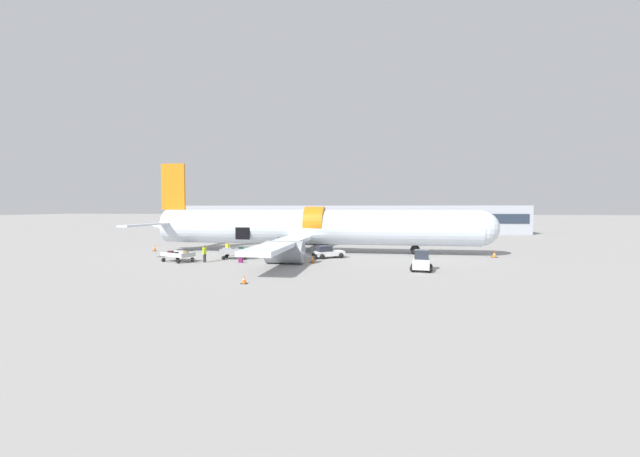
# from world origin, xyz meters

# --- Properties ---
(ground_plane) EXTENTS (500.00, 500.00, 0.00)m
(ground_plane) POSITION_xyz_m (0.00, 0.00, 0.00)
(ground_plane) COLOR gray
(terminal_strip) EXTENTS (72.54, 13.18, 5.68)m
(terminal_strip) POSITION_xyz_m (0.00, 44.54, 2.84)
(terminal_strip) COLOR #9EA3AD
(terminal_strip) RESTS_ON ground_plane
(airplane) EXTENTS (41.29, 36.35, 10.68)m
(airplane) POSITION_xyz_m (-0.72, 2.72, 2.92)
(airplane) COLOR silver
(airplane) RESTS_ON ground_plane
(baggage_tug_lead) EXTENTS (3.49, 2.89, 1.30)m
(baggage_tug_lead) POSITION_xyz_m (1.86, -1.91, 0.58)
(baggage_tug_lead) COLOR white
(baggage_tug_lead) RESTS_ON ground_plane
(baggage_tug_mid) EXTENTS (2.02, 2.52, 1.74)m
(baggage_tug_mid) POSITION_xyz_m (10.78, -8.94, 0.71)
(baggage_tug_mid) COLOR white
(baggage_tug_mid) RESTS_ON ground_plane
(baggage_cart_loading) EXTENTS (3.89, 2.11, 1.20)m
(baggage_cart_loading) POSITION_xyz_m (-7.34, -4.13, 0.58)
(baggage_cart_loading) COLOR #999BA0
(baggage_cart_loading) RESTS_ON ground_plane
(baggage_cart_queued) EXTENTS (4.03, 2.76, 1.09)m
(baggage_cart_queued) POSITION_xyz_m (-12.18, -6.96, 0.54)
(baggage_cart_queued) COLOR #B7BABF
(baggage_cart_queued) RESTS_ON ground_plane
(ground_crew_loader_a) EXTENTS (0.54, 0.40, 1.55)m
(ground_crew_loader_a) POSITION_xyz_m (-9.08, -2.07, 0.82)
(ground_crew_loader_a) COLOR #2D2D33
(ground_crew_loader_a) RESTS_ON ground_plane
(ground_crew_loader_b) EXTENTS (0.45, 0.58, 1.66)m
(ground_crew_loader_b) POSITION_xyz_m (-3.30, -4.56, 0.87)
(ground_crew_loader_b) COLOR #2D2D33
(ground_crew_loader_b) RESTS_ON ground_plane
(ground_crew_driver) EXTENTS (0.39, 0.59, 1.74)m
(ground_crew_driver) POSITION_xyz_m (-4.59, -3.17, 0.91)
(ground_crew_driver) COLOR #1E2338
(ground_crew_driver) RESTS_ON ground_plane
(ground_crew_supervisor) EXTENTS (0.41, 0.58, 1.66)m
(ground_crew_supervisor) POSITION_xyz_m (-9.48, -6.92, 0.87)
(ground_crew_supervisor) COLOR #2D2D33
(ground_crew_supervisor) RESTS_ON ground_plane
(suitcase_on_tarmac_upright) EXTENTS (0.38, 0.28, 0.57)m
(suitcase_on_tarmac_upright) POSITION_xyz_m (-5.93, -6.65, 0.23)
(suitcase_on_tarmac_upright) COLOR #721951
(suitcase_on_tarmac_upright) RESTS_ON ground_plane
(safety_cone_nose) EXTENTS (0.64, 0.64, 0.59)m
(safety_cone_nose) POSITION_xyz_m (19.36, 1.36, 0.27)
(safety_cone_nose) COLOR black
(safety_cone_nose) RESTS_ON ground_plane
(safety_cone_engine_left) EXTENTS (0.44, 0.44, 0.59)m
(safety_cone_engine_left) POSITION_xyz_m (-2.00, -16.54, 0.27)
(safety_cone_engine_left) COLOR black
(safety_cone_engine_left) RESTS_ON ground_plane
(safety_cone_wingtip) EXTENTS (0.49, 0.49, 0.71)m
(safety_cone_wingtip) POSITION_xyz_m (0.90, -5.66, 0.33)
(safety_cone_wingtip) COLOR black
(safety_cone_wingtip) RESTS_ON ground_plane
(safety_cone_tail) EXTENTS (0.46, 0.46, 0.74)m
(safety_cone_tail) POSITION_xyz_m (-19.81, 1.25, 0.35)
(safety_cone_tail) COLOR black
(safety_cone_tail) RESTS_ON ground_plane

